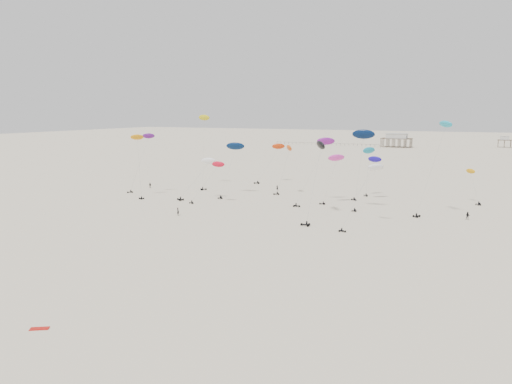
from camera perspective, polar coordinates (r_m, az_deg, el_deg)
The scene contains 26 objects.
ground_plane at distance 222.43m, azimuth 12.14°, elevation 2.44°, with size 900.00×900.00×0.00m, color beige.
pavilion_main at distance 370.88m, azimuth 15.76°, elevation 5.61°, with size 21.00×13.00×9.80m.
pavilion_small at distance 396.56m, azimuth 26.52°, elevation 5.09°, with size 9.00×7.00×8.00m.
pier_fence at distance 382.64m, azimuth 8.00°, elevation 5.45°, with size 80.20×0.20×1.50m.
rig_0 at distance 151.87m, azimuth 23.68°, elevation 0.68°, with size 5.25×7.17×9.69m.
rig_1 at distance 153.09m, azimuth -13.34°, elevation 4.60°, with size 7.18×6.97×18.82m.
rig_2 at distance 160.16m, azimuth -12.71°, elevation 4.68°, with size 8.71×5.32×18.86m.
rig_3 at distance 154.81m, azimuth 12.73°, elevation 3.92°, with size 4.08×5.42×14.98m.
rig_4 at distance 173.12m, azimuth -5.97°, elevation 6.70°, with size 10.44×15.19×26.12m.
rig_5 at distance 149.74m, azimuth 13.18°, elevation 2.26°, with size 8.42×9.34×11.38m.
rig_6 at distance 140.48m, azimuth -5.00°, elevation 2.24°, with size 8.58×7.12×12.50m.
rig_7 at distance 154.12m, azimuth -2.59°, elevation 4.55°, with size 6.24×13.62×17.43m.
rig_8 at distance 180.87m, azimuth 1.99°, elevation 4.27°, with size 8.07×12.00×15.18m.
rig_9 at distance 122.51m, azimuth 7.11°, elevation 3.75°, with size 5.08×18.63×21.55m.
rig_10 at distance 113.81m, azimuth 12.35°, elevation 1.29°, with size 6.63×13.29×18.34m.
rig_11 at distance 154.84m, azimuth 3.52°, elevation 4.02°, with size 5.58×7.55×15.41m.
rig_12 at distance 140.66m, azimuth 8.99°, elevation 3.34°, with size 5.91×7.63×14.00m.
rig_13 at distance 141.61m, azimuth 7.47°, elevation 4.66°, with size 7.98×15.00×20.05m.
rig_14 at distance 132.30m, azimuth 12.10°, elevation 5.73°, with size 6.02×6.50×21.10m.
rig_15 at distance 129.82m, azimuth 20.15°, elevation 4.92°, with size 8.28×10.00×23.54m.
rig_16 at distance 146.81m, azimuth -6.33°, elevation 2.39°, with size 9.22×9.21×13.18m.
spectator_0 at distance 125.30m, azimuth -8.90°, elevation -2.65°, with size 0.83×0.57×2.28m, color black.
spectator_1 at distance 129.20m, azimuth 23.02°, elevation -2.92°, with size 1.09×0.63×2.22m, color black.
spectator_2 at distance 171.47m, azimuth -12.01°, elevation 0.46°, with size 1.24×0.67×2.10m, color black.
spectator_3 at distance 162.70m, azimuth 2.44°, elevation 0.19°, with size 0.73×0.50×2.00m, color black.
grounded_kite_a at distance 66.63m, azimuth -23.51°, elevation -14.16°, with size 2.20×0.90×0.08m, color #B6110B.
Camera 1 is at (47.65, -15.75, 25.61)m, focal length 35.00 mm.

